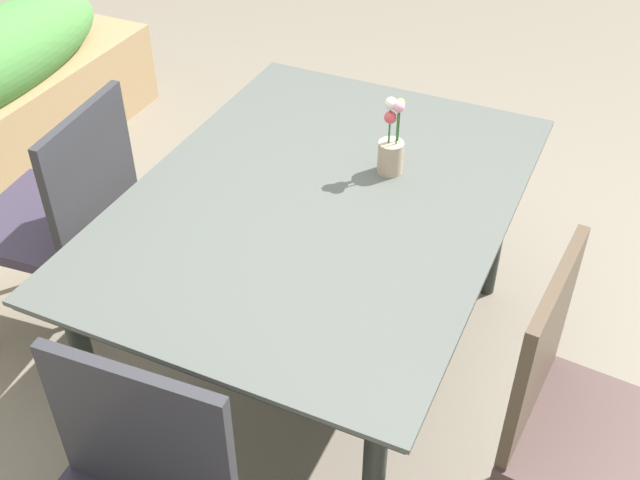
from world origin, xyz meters
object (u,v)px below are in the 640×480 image
chair_near_left (579,415)px  chair_far_side (64,211)px  dining_table (320,216)px  flower_vase (391,147)px

chair_near_left → chair_far_side: bearing=-90.3°
dining_table → flower_vase: 0.30m
flower_vase → dining_table: bearing=147.4°
dining_table → flower_vase: bearing=-32.6°
chair_near_left → flower_vase: flower_vase is taller
chair_far_side → flower_vase: flower_vase is taller
dining_table → chair_far_side: (-0.18, 0.86, -0.13)m
dining_table → chair_near_left: (-0.33, -0.86, -0.13)m
dining_table → chair_far_side: chair_far_side is taller
chair_far_side → flower_vase: bearing=-73.7°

